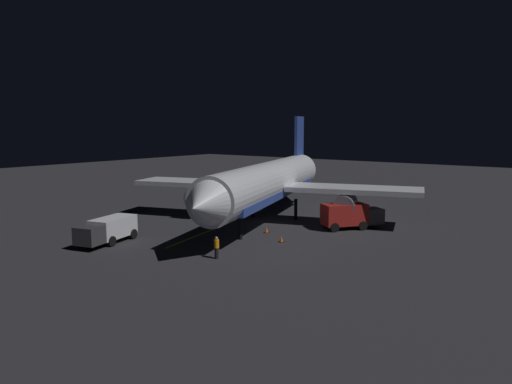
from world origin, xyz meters
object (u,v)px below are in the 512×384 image
(airliner, at_px, (269,183))
(baggage_truck, at_px, (108,230))
(traffic_cone_near_left, at_px, (281,239))
(traffic_cone_near_right, at_px, (267,230))
(ground_crew_worker, at_px, (217,247))
(catering_truck, at_px, (350,216))

(airliner, height_order, baggage_truck, airliner)
(baggage_truck, bearing_deg, traffic_cone_near_left, -141.63)
(airliner, bearing_deg, traffic_cone_near_right, 122.86)
(ground_crew_worker, xyz_separation_m, traffic_cone_near_right, (2.26, -9.80, -0.64))
(baggage_truck, distance_m, catering_truck, 23.05)
(airliner, xyz_separation_m, catering_truck, (-8.55, -1.85, -2.88))
(airliner, height_order, ground_crew_worker, airliner)
(catering_truck, bearing_deg, traffic_cone_near_right, 48.80)
(baggage_truck, bearing_deg, airliner, -109.22)
(baggage_truck, height_order, ground_crew_worker, baggage_truck)
(baggage_truck, height_order, traffic_cone_near_right, baggage_truck)
(airliner, bearing_deg, baggage_truck, 70.78)
(ground_crew_worker, xyz_separation_m, traffic_cone_near_left, (-1.01, -7.48, -0.64))
(traffic_cone_near_right, bearing_deg, airliner, -57.14)
(baggage_truck, bearing_deg, ground_crew_worker, -169.91)
(baggage_truck, relative_size, ground_crew_worker, 3.70)
(baggage_truck, xyz_separation_m, traffic_cone_near_left, (-11.89, -9.42, -0.91))
(traffic_cone_near_left, bearing_deg, airliner, -47.89)
(baggage_truck, bearing_deg, catering_truck, -128.12)
(traffic_cone_near_left, bearing_deg, baggage_truck, 38.37)
(ground_crew_worker, bearing_deg, catering_truck, -101.68)
(baggage_truck, relative_size, traffic_cone_near_left, 11.71)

